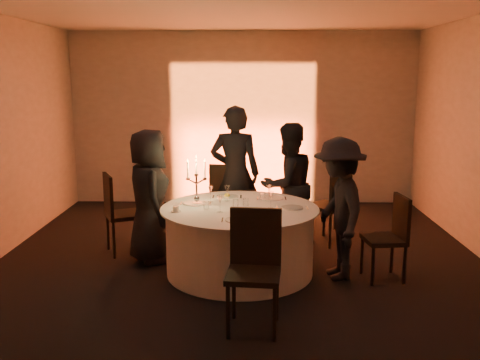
{
  "coord_description": "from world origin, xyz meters",
  "views": [
    {
      "loc": [
        0.1,
        -5.89,
        2.24
      ],
      "look_at": [
        0.0,
        0.2,
        1.05
      ],
      "focal_mm": 40.0,
      "sensor_mm": 36.0,
      "label": 1
    }
  ],
  "objects_px": {
    "guest_back_right": "(288,185)",
    "coffee_cup": "(176,209)",
    "chair_right": "(391,233)",
    "guest_back_left": "(235,174)",
    "guest_right": "(339,209)",
    "chair_back_left": "(228,196)",
    "banquet_table": "(240,240)",
    "chair_back_right": "(333,201)",
    "guest_left": "(149,196)",
    "chair_left": "(118,209)",
    "candelabra": "(197,187)",
    "chair_front": "(254,261)"
  },
  "relations": [
    {
      "from": "chair_front",
      "to": "chair_left",
      "type": "bearing_deg",
      "value": 136.42
    },
    {
      "from": "banquet_table",
      "to": "chair_back_left",
      "type": "height_order",
      "value": "chair_back_left"
    },
    {
      "from": "banquet_table",
      "to": "guest_back_right",
      "type": "height_order",
      "value": "guest_back_right"
    },
    {
      "from": "chair_back_right",
      "to": "guest_left",
      "type": "relative_size",
      "value": 0.64
    },
    {
      "from": "chair_right",
      "to": "guest_right",
      "type": "relative_size",
      "value": 0.6
    },
    {
      "from": "guest_back_left",
      "to": "guest_back_right",
      "type": "height_order",
      "value": "guest_back_left"
    },
    {
      "from": "chair_back_right",
      "to": "candelabra",
      "type": "distance_m",
      "value": 2.01
    },
    {
      "from": "guest_right",
      "to": "coffee_cup",
      "type": "relative_size",
      "value": 14.45
    },
    {
      "from": "banquet_table",
      "to": "chair_back_left",
      "type": "bearing_deg",
      "value": 98.06
    },
    {
      "from": "guest_left",
      "to": "guest_back_left",
      "type": "height_order",
      "value": "guest_back_left"
    },
    {
      "from": "coffee_cup",
      "to": "guest_right",
      "type": "bearing_deg",
      "value": 2.0
    },
    {
      "from": "banquet_table",
      "to": "chair_back_right",
      "type": "xyz_separation_m",
      "value": [
        1.23,
        1.09,
        0.21
      ]
    },
    {
      "from": "coffee_cup",
      "to": "chair_back_right",
      "type": "bearing_deg",
      "value": 33.69
    },
    {
      "from": "guest_right",
      "to": "guest_back_right",
      "type": "bearing_deg",
      "value": -164.21
    },
    {
      "from": "coffee_cup",
      "to": "chair_right",
      "type": "bearing_deg",
      "value": 0.3
    },
    {
      "from": "guest_left",
      "to": "chair_back_left",
      "type": "bearing_deg",
      "value": -62.64
    },
    {
      "from": "chair_back_left",
      "to": "chair_back_right",
      "type": "xyz_separation_m",
      "value": [
        1.43,
        -0.26,
        -0.01
      ]
    },
    {
      "from": "chair_left",
      "to": "chair_back_right",
      "type": "height_order",
      "value": "chair_back_right"
    },
    {
      "from": "guest_left",
      "to": "coffee_cup",
      "type": "bearing_deg",
      "value": -164.78
    },
    {
      "from": "guest_back_left",
      "to": "guest_right",
      "type": "relative_size",
      "value": 1.17
    },
    {
      "from": "guest_back_left",
      "to": "chair_front",
      "type": "bearing_deg",
      "value": 99.19
    },
    {
      "from": "banquet_table",
      "to": "chair_right",
      "type": "height_order",
      "value": "chair_right"
    },
    {
      "from": "chair_back_right",
      "to": "guest_back_right",
      "type": "relative_size",
      "value": 0.64
    },
    {
      "from": "chair_back_right",
      "to": "guest_back_left",
      "type": "bearing_deg",
      "value": -52.57
    },
    {
      "from": "guest_right",
      "to": "chair_left",
      "type": "bearing_deg",
      "value": -113.45
    },
    {
      "from": "chair_front",
      "to": "candelabra",
      "type": "height_order",
      "value": "candelabra"
    },
    {
      "from": "chair_left",
      "to": "coffee_cup",
      "type": "height_order",
      "value": "chair_left"
    },
    {
      "from": "guest_back_right",
      "to": "candelabra",
      "type": "height_order",
      "value": "guest_back_right"
    },
    {
      "from": "chair_back_left",
      "to": "chair_right",
      "type": "distance_m",
      "value": 2.42
    },
    {
      "from": "chair_right",
      "to": "guest_right",
      "type": "height_order",
      "value": "guest_right"
    },
    {
      "from": "coffee_cup",
      "to": "candelabra",
      "type": "relative_size",
      "value": 0.19
    },
    {
      "from": "chair_left",
      "to": "chair_back_left",
      "type": "distance_m",
      "value": 1.53
    },
    {
      "from": "guest_back_right",
      "to": "chair_right",
      "type": "bearing_deg",
      "value": 100.15
    },
    {
      "from": "chair_back_right",
      "to": "chair_right",
      "type": "distance_m",
      "value": 1.35
    },
    {
      "from": "chair_back_left",
      "to": "guest_right",
      "type": "relative_size",
      "value": 0.67
    },
    {
      "from": "guest_back_left",
      "to": "coffee_cup",
      "type": "relative_size",
      "value": 16.88
    },
    {
      "from": "chair_right",
      "to": "guest_back_left",
      "type": "height_order",
      "value": "guest_back_left"
    },
    {
      "from": "chair_front",
      "to": "guest_back_left",
      "type": "relative_size",
      "value": 0.58
    },
    {
      "from": "chair_right",
      "to": "coffee_cup",
      "type": "relative_size",
      "value": 8.66
    },
    {
      "from": "guest_back_right",
      "to": "chair_left",
      "type": "bearing_deg",
      "value": -21.8
    },
    {
      "from": "coffee_cup",
      "to": "candelabra",
      "type": "height_order",
      "value": "candelabra"
    },
    {
      "from": "banquet_table",
      "to": "guest_right",
      "type": "relative_size",
      "value": 1.13
    },
    {
      "from": "banquet_table",
      "to": "guest_back_left",
      "type": "distance_m",
      "value": 1.37
    },
    {
      "from": "guest_left",
      "to": "chair_left",
      "type": "bearing_deg",
      "value": 39.78
    },
    {
      "from": "guest_back_left",
      "to": "chair_left",
      "type": "bearing_deg",
      "value": 26.26
    },
    {
      "from": "banquet_table",
      "to": "coffee_cup",
      "type": "height_order",
      "value": "coffee_cup"
    },
    {
      "from": "guest_back_right",
      "to": "coffee_cup",
      "type": "bearing_deg",
      "value": 11.37
    },
    {
      "from": "guest_right",
      "to": "candelabra",
      "type": "bearing_deg",
      "value": -107.44
    },
    {
      "from": "chair_back_left",
      "to": "chair_right",
      "type": "bearing_deg",
      "value": 147.69
    },
    {
      "from": "guest_back_right",
      "to": "candelabra",
      "type": "xyz_separation_m",
      "value": [
        -1.12,
        -0.85,
        0.15
      ]
    }
  ]
}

